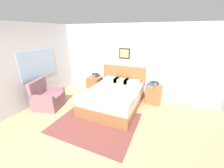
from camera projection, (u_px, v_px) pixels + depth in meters
ground_plane at (77, 136)px, 3.27m from camera, size 16.00×16.00×0.00m
wall_back at (119, 61)px, 5.16m from camera, size 6.91×0.09×2.60m
wall_left at (44, 63)px, 4.80m from camera, size 0.08×5.13×2.60m
area_rug_main at (96, 122)px, 3.77m from camera, size 2.15×1.80×0.01m
bed at (114, 97)px, 4.50m from camera, size 1.62×2.03×1.14m
armchair at (47, 98)px, 4.46m from camera, size 0.94×0.96×0.92m
nightstand_near_window at (94, 85)px, 5.59m from camera, size 0.51×0.49×0.61m
nightstand_by_door at (153, 94)px, 4.73m from camera, size 0.51×0.49×0.61m
table_lamp_near_window at (94, 70)px, 5.37m from camera, size 0.34×0.34×0.44m
table_lamp_by_door at (156, 78)px, 4.51m from camera, size 0.34×0.34×0.44m
book_thick_bottom at (151, 86)px, 4.61m from camera, size 0.16×0.21×0.04m
book_hardcover_middle at (151, 85)px, 4.60m from camera, size 0.18×0.24×0.03m
book_novel_upper at (151, 84)px, 4.59m from camera, size 0.24×0.24×0.03m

